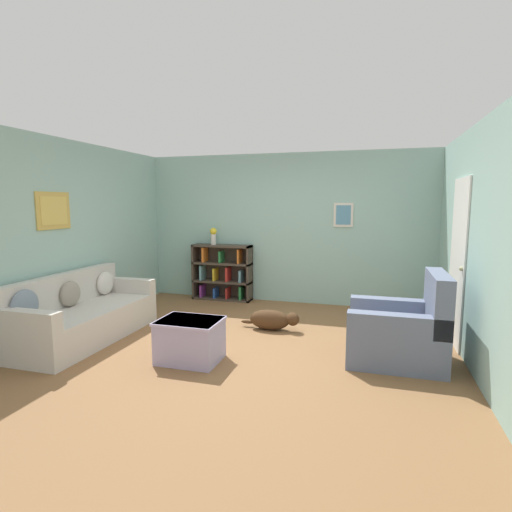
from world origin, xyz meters
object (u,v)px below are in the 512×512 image
at_px(couch, 82,316).
at_px(vase, 213,235).
at_px(bookshelf, 222,273).
at_px(recliner_chair, 402,332).
at_px(coffee_table, 190,339).
at_px(dog, 272,320).

height_order(couch, vase, vase).
distance_m(bookshelf, recliner_chair, 3.65).
relative_size(couch, vase, 6.68).
xyz_separation_m(coffee_table, vase, (-0.84, 2.78, 0.92)).
bearing_deg(dog, vase, 135.02).
bearing_deg(vase, couch, -107.99).
xyz_separation_m(bookshelf, coffee_table, (0.69, -2.80, -0.24)).
distance_m(couch, bookshelf, 2.71).
bearing_deg(couch, recliner_chair, 5.46).
xyz_separation_m(couch, vase, (0.81, 2.50, 0.87)).
height_order(recliner_chair, coffee_table, recliner_chair).
bearing_deg(vase, coffee_table, -73.12).
xyz_separation_m(couch, dog, (2.27, 1.04, -0.16)).
relative_size(couch, bookshelf, 1.87).
bearing_deg(recliner_chair, couch, -174.54).
distance_m(bookshelf, vase, 0.70).
bearing_deg(couch, vase, 72.01).
height_order(recliner_chair, vase, vase).
relative_size(recliner_chair, dog, 1.19).
relative_size(coffee_table, dog, 0.81).
distance_m(coffee_table, dog, 1.46).
height_order(coffee_table, vase, vase).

